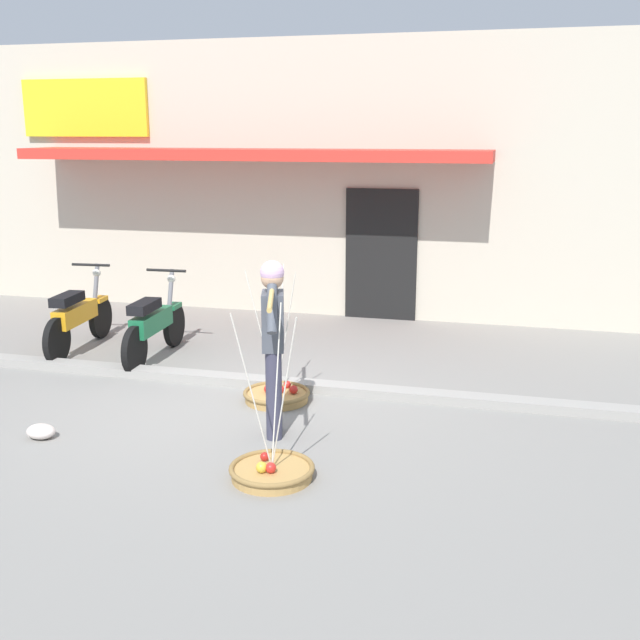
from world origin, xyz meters
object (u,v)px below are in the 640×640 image
(motorcycle_second_in_row, at_px, (154,325))
(motorcycle_nearest_shop, at_px, (78,317))
(fruit_basket_left_side, at_px, (272,470))
(fruit_vendor, at_px, (273,337))
(plastic_litter_bag, at_px, (41,431))
(fruit_basket_right_side, at_px, (277,394))

(motorcycle_second_in_row, bearing_deg, motorcycle_nearest_shop, 173.30)
(fruit_basket_left_side, bearing_deg, motorcycle_nearest_shop, 140.35)
(fruit_vendor, distance_m, fruit_basket_left_side, 1.31)
(fruit_basket_left_side, height_order, motorcycle_nearest_shop, fruit_basket_left_side)
(fruit_vendor, xyz_separation_m, motorcycle_second_in_row, (-2.24, 2.00, -0.53))
(fruit_basket_left_side, distance_m, plastic_litter_bag, 2.40)
(motorcycle_second_in_row, height_order, plastic_litter_bag, motorcycle_second_in_row)
(plastic_litter_bag, bearing_deg, motorcycle_nearest_shop, 114.80)
(plastic_litter_bag, bearing_deg, motorcycle_second_in_row, 92.52)
(fruit_vendor, bearing_deg, fruit_basket_left_side, -73.65)
(plastic_litter_bag, bearing_deg, fruit_basket_right_side, 39.78)
(fruit_basket_left_side, height_order, plastic_litter_bag, fruit_basket_left_side)
(motorcycle_nearest_shop, relative_size, plastic_litter_bag, 6.50)
(fruit_basket_right_side, relative_size, plastic_litter_bag, 5.19)
(fruit_vendor, bearing_deg, motorcycle_second_in_row, 138.28)
(motorcycle_nearest_shop, distance_m, plastic_litter_bag, 3.07)
(fruit_basket_right_side, distance_m, plastic_litter_bag, 2.41)
(fruit_basket_left_side, distance_m, fruit_basket_right_side, 1.89)
(fruit_basket_left_side, relative_size, plastic_litter_bag, 5.19)
(motorcycle_nearest_shop, xyz_separation_m, motorcycle_second_in_row, (1.16, -0.14, 0.00))
(fruit_vendor, height_order, plastic_litter_bag, fruit_vendor)
(fruit_basket_right_side, bearing_deg, motorcycle_second_in_row, 151.12)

